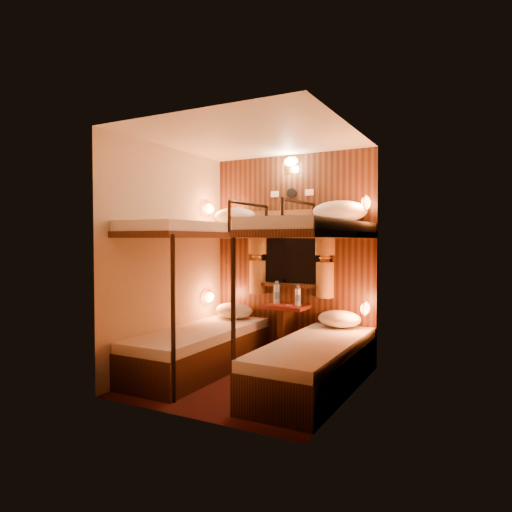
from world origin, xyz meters
The scene contains 22 objects.
floor centered at (0.00, 0.00, 0.00)m, with size 2.10×2.10×0.00m, color black.
ceiling centered at (0.00, 0.00, 2.40)m, with size 2.10×2.10×0.00m, color silver.
wall_back centered at (0.00, 1.05, 1.20)m, with size 2.40×2.40×0.00m, color #C6B293.
wall_front centered at (0.00, -1.05, 1.20)m, with size 2.40×2.40×0.00m, color #C6B293.
wall_left centered at (-1.00, 0.00, 1.20)m, with size 2.40×2.40×0.00m, color #C6B293.
wall_right centered at (1.00, 0.00, 1.20)m, with size 2.40×2.40×0.00m, color #C6B293.
back_panel centered at (0.00, 1.04, 1.20)m, with size 2.00×0.03×2.40m, color black.
bunk_left centered at (-0.65, 0.07, 0.56)m, with size 0.72×1.90×1.82m.
bunk_right centered at (0.65, 0.07, 0.56)m, with size 0.72×1.90×1.82m.
window centered at (0.00, 1.00, 1.18)m, with size 1.00×0.12×0.79m.
curtains centered at (0.00, 0.97, 1.26)m, with size 1.10×0.22×1.00m.
back_fixtures centered at (0.00, 1.00, 2.25)m, with size 0.54×0.09×0.48m.
reading_lamps centered at (0.00, 0.70, 1.24)m, with size 2.00×0.20×1.25m.
table centered at (0.00, 0.85, 0.41)m, with size 0.50×0.34×0.66m.
bottle_left centered at (-0.13, 0.89, 0.77)m, with size 0.08×0.08×0.27m.
bottle_right centered at (0.15, 0.86, 0.75)m, with size 0.07×0.07×0.24m.
sachet_a centered at (0.05, 0.84, 0.65)m, with size 0.07×0.05×0.01m, color silver.
sachet_b centered at (0.10, 0.83, 0.65)m, with size 0.06×0.05×0.00m, color silver.
pillow_lower_left centered at (-0.65, 0.77, 0.55)m, with size 0.47×0.34×0.19m, color silver.
pillow_lower_right centered at (0.65, 0.82, 0.55)m, with size 0.47×0.34×0.18m, color silver.
pillow_upper_left centered at (-0.65, 0.80, 1.69)m, with size 0.52×0.37×0.20m, color silver.
pillow_upper_right centered at (0.65, 0.80, 1.70)m, with size 0.59×0.42×0.23m, color silver.
Camera 1 is at (2.15, -3.93, 1.40)m, focal length 32.00 mm.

